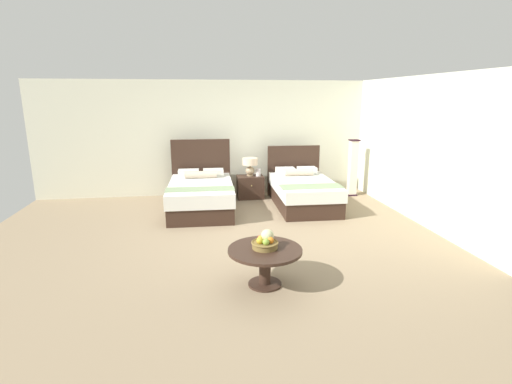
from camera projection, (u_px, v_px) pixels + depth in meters
ground_plane at (266, 233)px, 6.50m from camera, size 9.35×9.43×0.02m
wall_back at (244, 138)px, 8.98m from camera, size 9.35×0.12×2.59m
wall_side_right at (418, 149)px, 6.99m from camera, size 0.12×5.03×2.59m
bed_near_window at (201, 194)px, 7.74m from camera, size 1.32×2.09×1.32m
bed_near_corner at (303, 191)px, 8.05m from camera, size 1.24×2.07×1.15m
nightstand at (250, 187)px, 8.68m from camera, size 0.58×0.45×0.50m
table_lamp at (250, 164)px, 8.57m from camera, size 0.34×0.34×0.40m
vase at (258, 172)px, 8.58m from camera, size 0.11×0.11×0.17m
coffee_table at (265, 257)px, 4.61m from camera, size 0.89×0.89×0.47m
fruit_bowl at (265, 242)px, 4.60m from camera, size 0.33×0.33×0.21m
loose_apple at (261, 238)px, 4.81m from camera, size 0.08×0.08×0.08m
floor_lamp_corner at (353, 168)px, 8.84m from camera, size 0.21×0.21×1.29m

